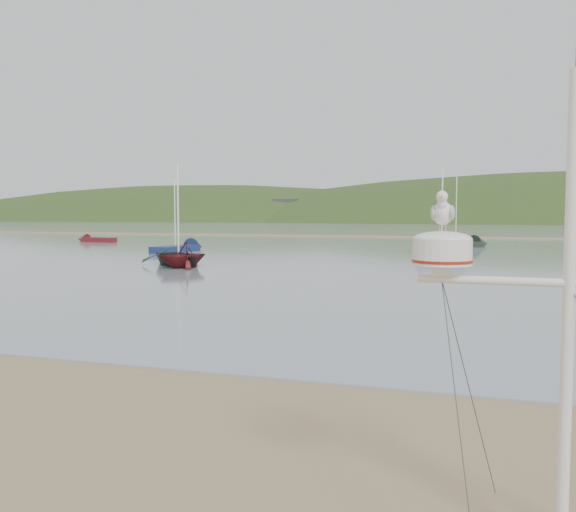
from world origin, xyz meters
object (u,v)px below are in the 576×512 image
(mast_rig, at_px, (558,421))
(sailboat_dark_mid, at_px, (469,244))
(dinghy_red_far, at_px, (92,240))
(boat_white, at_px, (442,225))
(boat_red, at_px, (183,243))
(boat_dark, at_px, (178,223))
(sailboat_blue_near, at_px, (186,248))

(mast_rig, height_order, sailboat_dark_mid, sailboat_dark_mid)
(sailboat_dark_mid, bearing_deg, dinghy_red_far, -176.77)
(boat_white, bearing_deg, boat_red, 171.22)
(mast_rig, height_order, boat_dark, mast_rig)
(mast_rig, distance_m, sailboat_dark_mid, 50.59)
(sailboat_blue_near, bearing_deg, boat_red, -63.14)
(mast_rig, bearing_deg, sailboat_blue_near, 121.62)
(boat_dark, xyz_separation_m, dinghy_red_far, (-22.52, 22.99, -2.16))
(boat_dark, bearing_deg, sailboat_dark_mid, 12.65)
(boat_white, xyz_separation_m, dinghy_red_far, (-36.10, 8.45, -1.90))
(boat_red, xyz_separation_m, sailboat_blue_near, (-6.95, 13.73, -1.10))
(boat_red, distance_m, boat_white, 20.27)
(sailboat_dark_mid, bearing_deg, boat_dark, -121.25)
(mast_rig, height_order, boat_white, mast_rig)
(dinghy_red_far, bearing_deg, boat_dark, -45.58)
(boat_dark, height_order, sailboat_dark_mid, sailboat_dark_mid)
(mast_rig, xyz_separation_m, boat_red, (-16.33, 24.09, 0.17))
(boat_dark, bearing_deg, dinghy_red_far, 88.32)
(boat_dark, xyz_separation_m, boat_red, (0.98, -1.33, -1.05))
(sailboat_dark_mid, xyz_separation_m, dinghy_red_far, (-37.77, -2.13, -0.01))
(sailboat_dark_mid, xyz_separation_m, sailboat_blue_near, (-21.22, -12.72, 0.00))
(boat_white, relative_size, dinghy_red_far, 0.86)
(boat_white, relative_size, sailboat_dark_mid, 0.64)
(boat_dark, distance_m, boat_red, 1.96)
(boat_white, distance_m, sailboat_dark_mid, 10.88)
(boat_dark, relative_size, boat_red, 1.77)
(sailboat_dark_mid, relative_size, sailboat_blue_near, 1.06)
(boat_red, relative_size, sailboat_dark_mid, 0.41)
(mast_rig, relative_size, boat_white, 1.19)
(boat_red, bearing_deg, mast_rig, -21.82)
(boat_red, bearing_deg, sailboat_dark_mid, 95.72)
(boat_red, xyz_separation_m, boat_white, (12.60, 15.87, 0.79))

